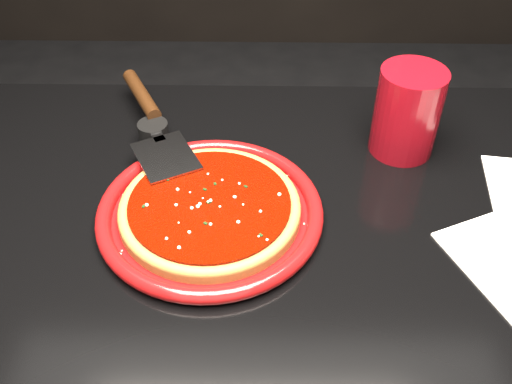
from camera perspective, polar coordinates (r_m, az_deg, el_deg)
plate at (r=0.75m, az=-4.61°, el=-1.99°), size 0.37×0.37×0.02m
pizza_crust at (r=0.75m, az=-4.62°, el=-1.80°), size 0.30×0.30×0.01m
pizza_crust_rim at (r=0.75m, az=-4.65°, el=-1.47°), size 0.30×0.30×0.02m
pizza_sauce at (r=0.74m, az=-4.66°, el=-1.23°), size 0.26×0.26×0.01m
parmesan_dusting at (r=0.74m, az=-4.69°, el=-0.90°), size 0.20×0.20×0.01m
basil_flecks at (r=0.74m, az=-4.69°, el=-0.95°), size 0.19×0.19×0.00m
pizza_server at (r=0.88m, az=-10.20°, el=7.06°), size 0.23×0.33×0.02m
cup at (r=0.86m, az=14.86°, el=7.74°), size 0.13×0.13×0.13m
ramekin at (r=0.89m, az=-10.20°, el=5.81°), size 0.06×0.06×0.04m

